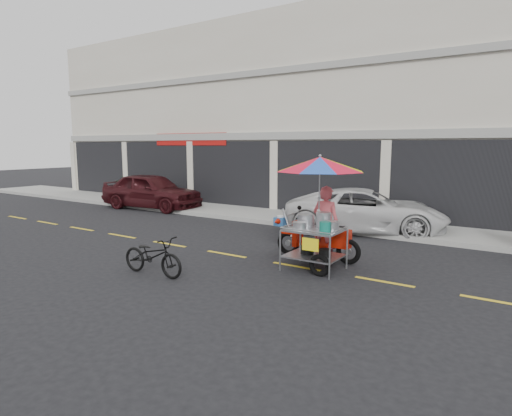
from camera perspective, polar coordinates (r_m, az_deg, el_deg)
The scene contains 10 objects.
ground at distance 9.84m, azimuth 5.41°, elevation -7.77°, with size 90.00×90.00×0.00m, color black.
sidewalk at distance 14.79m, azimuth 15.52°, elevation -2.28°, with size 45.00×3.00×0.15m, color gray.
shophouse_block at distance 19.07m, azimuth 29.21°, elevation 11.86°, with size 36.00×8.11×10.40m.
centerline at distance 9.84m, azimuth 5.41°, elevation -7.75°, with size 42.00×0.10×0.01m, color gold.
maroon_sedan at distance 18.99m, azimuth -13.78°, elevation 2.23°, with size 1.83×4.55×1.55m, color black.
white_pickup at distance 13.95m, azimuth 14.41°, elevation -0.31°, with size 2.28×4.95×1.38m, color silver.
plant_tall at distance 22.25m, azimuth -16.79°, elevation 2.77°, with size 0.98×0.85×1.09m, color #174F1E.
plant_short at distance 21.84m, azimuth -16.01°, elevation 2.54°, with size 0.54×0.54×0.96m, color #174F1E.
near_bicycle at distance 9.34m, azimuth -13.61°, elevation -6.21°, with size 0.56×1.59×0.84m, color black.
food_vendor_rig at distance 9.66m, azimuth 8.58°, elevation 1.55°, with size 2.51×2.00×2.55m.
Camera 1 is at (4.43, -8.36, 2.73)m, focal length 30.00 mm.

